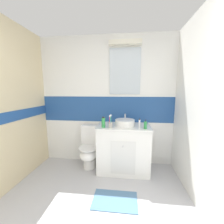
{
  "coord_description": "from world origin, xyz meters",
  "views": [
    {
      "loc": [
        0.41,
        -0.29,
        1.46
      ],
      "look_at": [
        0.16,
        1.96,
        1.11
      ],
      "focal_mm": 22.08,
      "sensor_mm": 36.0,
      "label": 1
    }
  ],
  "objects": [
    {
      "name": "toothpaste_tube_upright",
      "position": [
        0.62,
        1.95,
        0.93
      ],
      "size": [
        0.03,
        0.03,
        0.16
      ],
      "color": "white",
      "rests_on": "vanity_cabinet"
    },
    {
      "name": "bath_mat",
      "position": [
        0.27,
        1.35,
        0.01
      ],
      "size": [
        0.6,
        0.37,
        0.01
      ],
      "primitive_type": "cube",
      "color": "#4C7299",
      "rests_on": "ground_plane"
    },
    {
      "name": "soap_dispenser",
      "position": [
        0.71,
        1.93,
        0.91
      ],
      "size": [
        0.05,
        0.05,
        0.16
      ],
      "color": "green",
      "rests_on": "vanity_cabinet"
    },
    {
      "name": "mouthwash_bottle",
      "position": [
        0.01,
        1.95,
        0.94
      ],
      "size": [
        0.06,
        0.06,
        0.18
      ],
      "color": "green",
      "rests_on": "vanity_cabinet"
    },
    {
      "name": "toothbrush_cup",
      "position": [
        0.14,
        1.94,
        0.91
      ],
      "size": [
        0.06,
        0.06,
        0.23
      ],
      "color": "#B2ADA3",
      "rests_on": "vanity_cabinet"
    },
    {
      "name": "ground_plane",
      "position": [
        0.0,
        1.2,
        -0.02
      ],
      "size": [
        3.2,
        3.48,
        0.04
      ],
      "primitive_type": "cube",
      "color": "#B2B2B7"
    },
    {
      "name": "wall_back_tiled",
      "position": [
        0.01,
        2.45,
        1.26
      ],
      "size": [
        3.2,
        0.2,
        2.5
      ],
      "color": "white",
      "rests_on": "ground_plane"
    },
    {
      "name": "toilet",
      "position": [
        -0.29,
        2.16,
        0.37
      ],
      "size": [
        0.37,
        0.5,
        0.81
      ],
      "color": "white",
      "rests_on": "ground_plane"
    },
    {
      "name": "wall_right_plain",
      "position": [
        1.35,
        1.2,
        1.25
      ],
      "size": [
        0.1,
        3.48,
        2.5
      ],
      "primitive_type": "cube",
      "color": "white",
      "rests_on": "ground_plane"
    },
    {
      "name": "vanity_cabinet",
      "position": [
        0.36,
        2.12,
        0.43
      ],
      "size": [
        0.93,
        0.58,
        0.85
      ],
      "color": "white",
      "rests_on": "ground_plane"
    },
    {
      "name": "sink_basin",
      "position": [
        0.37,
        2.11,
        0.91
      ],
      "size": [
        0.34,
        0.39,
        0.19
      ],
      "color": "white",
      "rests_on": "vanity_cabinet"
    }
  ]
}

